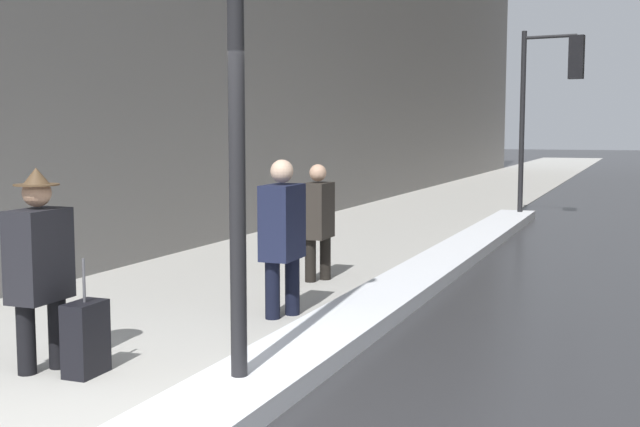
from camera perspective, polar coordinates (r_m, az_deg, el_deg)
The scene contains 7 objects.
sidewalk_slab at distance 19.70m, azimuth 7.82°, elevation 0.23°, with size 4.00×80.00×0.01m.
snow_bank_curb at distance 10.93m, azimuth 7.93°, elevation -3.95°, with size 0.75×15.56×0.16m.
traffic_light_near at distance 17.95m, azimuth 16.33°, elevation 8.89°, with size 1.31×0.33×4.07m.
pedestrian_trailing at distance 6.78m, azimuth -19.33°, elevation -3.25°, with size 0.35×0.52×1.66m.
pedestrian_nearside at distance 8.29m, azimuth -2.67°, elevation -1.24°, with size 0.33×0.75×1.65m.
pedestrian_with_shoulder_bag at distance 10.29m, azimuth -0.12°, elevation -0.25°, with size 0.30×0.70×1.52m.
rolling_suitcase at distance 6.68m, azimuth -16.32°, elevation -8.57°, with size 0.23×0.37×0.95m.
Camera 1 is at (2.87, -4.00, 1.95)m, focal length 45.00 mm.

